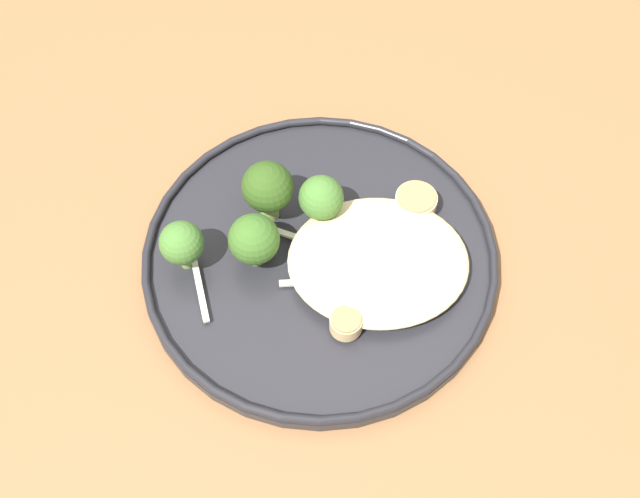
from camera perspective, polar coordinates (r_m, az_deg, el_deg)
wooden_dining_table at (r=0.72m, az=-4.15°, el=-5.42°), size 1.40×1.00×0.74m
dinner_plate at (r=0.65m, az=-0.00°, el=-0.54°), size 0.29×0.29×0.02m
noodle_bed at (r=0.63m, az=4.22°, el=-0.86°), size 0.15×0.12×0.02m
seared_scallop_large_seared at (r=0.63m, az=5.71°, el=-1.43°), size 0.03×0.03×0.01m
seared_scallop_right_edge at (r=0.60m, az=1.89°, el=-5.36°), size 0.03×0.03×0.02m
seared_scallop_left_edge at (r=0.66m, az=6.94°, el=3.39°), size 0.04×0.04×0.02m
seared_scallop_front_small at (r=0.64m, az=6.88°, el=0.25°), size 0.03×0.03×0.01m
broccoli_floret_right_tilted at (r=0.62m, az=-5.10°, el=0.67°), size 0.04×0.04×0.05m
broccoli_floret_left_leaning at (r=0.64m, az=-3.80°, el=4.41°), size 0.04×0.04×0.06m
broccoli_floret_small_sprig at (r=0.62m, az=-9.95°, el=0.39°), size 0.04×0.04×0.05m
broccoli_floret_rear_charred at (r=0.64m, az=0.09°, el=3.68°), size 0.04×0.04×0.05m
onion_sliver_pale_crescent at (r=0.66m, az=-3.62°, el=1.48°), size 0.05×0.02×0.00m
onion_sliver_long_sliver at (r=0.63m, az=-8.66°, el=-2.88°), size 0.02×0.06×0.00m
onion_sliver_short_strip at (r=0.63m, az=-0.26°, el=-2.38°), size 0.06×0.01×0.00m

